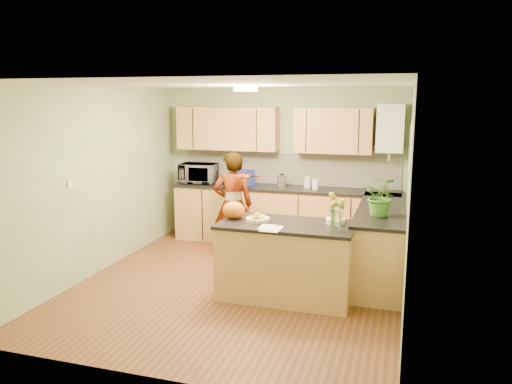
# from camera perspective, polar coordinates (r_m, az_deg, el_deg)

# --- Properties ---
(floor) EXTENTS (4.50, 4.50, 0.00)m
(floor) POSITION_cam_1_polar(r_m,az_deg,el_deg) (6.47, -1.93, -10.55)
(floor) COLOR #553318
(floor) RESTS_ON ground
(ceiling) EXTENTS (4.00, 4.50, 0.02)m
(ceiling) POSITION_cam_1_polar(r_m,az_deg,el_deg) (6.04, -2.08, 12.16)
(ceiling) COLOR silver
(ceiling) RESTS_ON wall_back
(wall_back) EXTENTS (4.00, 0.02, 2.50)m
(wall_back) POSITION_cam_1_polar(r_m,az_deg,el_deg) (8.27, 3.07, 3.06)
(wall_back) COLOR gray
(wall_back) RESTS_ON floor
(wall_front) EXTENTS (4.00, 0.02, 2.50)m
(wall_front) POSITION_cam_1_polar(r_m,az_deg,el_deg) (4.12, -12.25, -4.93)
(wall_front) COLOR gray
(wall_front) RESTS_ON floor
(wall_left) EXTENTS (0.02, 4.50, 2.50)m
(wall_left) POSITION_cam_1_polar(r_m,az_deg,el_deg) (7.03, -17.61, 1.23)
(wall_left) COLOR gray
(wall_left) RESTS_ON floor
(wall_right) EXTENTS (0.02, 4.50, 2.50)m
(wall_right) POSITION_cam_1_polar(r_m,az_deg,el_deg) (5.81, 17.00, -0.64)
(wall_right) COLOR gray
(wall_right) RESTS_ON floor
(back_counter) EXTENTS (3.64, 0.62, 0.94)m
(back_counter) POSITION_cam_1_polar(r_m,az_deg,el_deg) (8.10, 3.19, -2.71)
(back_counter) COLOR #BC874B
(back_counter) RESTS_ON floor
(right_counter) EXTENTS (0.62, 2.24, 0.94)m
(right_counter) POSITION_cam_1_polar(r_m,az_deg,el_deg) (6.82, 14.14, -5.58)
(right_counter) COLOR #BC874B
(right_counter) RESTS_ON floor
(splashback) EXTENTS (3.60, 0.02, 0.52)m
(splashback) POSITION_cam_1_polar(r_m,az_deg,el_deg) (8.24, 3.72, 2.67)
(splashback) COLOR #EDE6CD
(splashback) RESTS_ON back_counter
(upper_cabinets) EXTENTS (3.20, 0.34, 0.70)m
(upper_cabinets) POSITION_cam_1_polar(r_m,az_deg,el_deg) (8.09, 1.60, 7.17)
(upper_cabinets) COLOR #BC874B
(upper_cabinets) RESTS_ON wall_back
(boiler) EXTENTS (0.40, 0.30, 0.86)m
(boiler) POSITION_cam_1_polar(r_m,az_deg,el_deg) (7.81, 15.11, 7.03)
(boiler) COLOR white
(boiler) RESTS_ON wall_back
(window_right) EXTENTS (0.01, 1.30, 1.05)m
(window_right) POSITION_cam_1_polar(r_m,az_deg,el_deg) (6.36, 17.10, 3.04)
(window_right) COLOR white
(window_right) RESTS_ON wall_right
(light_switch) EXTENTS (0.02, 0.09, 0.09)m
(light_switch) POSITION_cam_1_polar(r_m,az_deg,el_deg) (6.54, -20.48, 0.82)
(light_switch) COLOR white
(light_switch) RESTS_ON wall_left
(ceiling_lamp) EXTENTS (0.30, 0.30, 0.07)m
(ceiling_lamp) POSITION_cam_1_polar(r_m,az_deg,el_deg) (6.32, -1.18, 11.74)
(ceiling_lamp) COLOR #FFEABF
(ceiling_lamp) RESTS_ON ceiling
(peninsula_island) EXTENTS (1.58, 0.81, 0.91)m
(peninsula_island) POSITION_cam_1_polar(r_m,az_deg,el_deg) (5.97, 3.46, -7.80)
(peninsula_island) COLOR #BC874B
(peninsula_island) RESTS_ON floor
(fruit_dish) EXTENTS (0.28, 0.28, 0.10)m
(fruit_dish) POSITION_cam_1_polar(r_m,az_deg,el_deg) (5.92, 0.21, -2.97)
(fruit_dish) COLOR #F2E2C1
(fruit_dish) RESTS_ON peninsula_island
(orange_bowl) EXTENTS (0.22, 0.22, 0.13)m
(orange_bowl) POSITION_cam_1_polar(r_m,az_deg,el_deg) (5.87, 9.09, -3.08)
(orange_bowl) COLOR #F2E2C1
(orange_bowl) RESTS_ON peninsula_island
(flower_vase) EXTENTS (0.25, 0.25, 0.47)m
(flower_vase) POSITION_cam_1_polar(r_m,az_deg,el_deg) (5.49, 9.20, -1.30)
(flower_vase) COLOR silver
(flower_vase) RESTS_ON peninsula_island
(orange_bag) EXTENTS (0.33, 0.30, 0.21)m
(orange_bag) POSITION_cam_1_polar(r_m,az_deg,el_deg) (6.05, -2.57, -2.07)
(orange_bag) COLOR orange
(orange_bag) RESTS_ON peninsula_island
(papers) EXTENTS (0.21, 0.29, 0.01)m
(papers) POSITION_cam_1_polar(r_m,az_deg,el_deg) (5.58, 1.78, -4.18)
(papers) COLOR white
(papers) RESTS_ON peninsula_island
(violinist) EXTENTS (0.68, 0.56, 1.59)m
(violinist) POSITION_cam_1_polar(r_m,az_deg,el_deg) (7.35, -2.66, -1.50)
(violinist) COLOR #DBA686
(violinist) RESTS_ON floor
(violin) EXTENTS (0.56, 0.49, 0.14)m
(violin) POSITION_cam_1_polar(r_m,az_deg,el_deg) (6.99, -1.76, 1.85)
(violin) COLOR #500B05
(violin) RESTS_ON violinist
(microwave) EXTENTS (0.61, 0.43, 0.33)m
(microwave) POSITION_cam_1_polar(r_m,az_deg,el_deg) (8.43, -6.58, 2.14)
(microwave) COLOR white
(microwave) RESTS_ON back_counter
(blue_box) EXTENTS (0.37, 0.33, 0.25)m
(blue_box) POSITION_cam_1_polar(r_m,az_deg,el_deg) (8.17, -1.51, 1.67)
(blue_box) COLOR #212C97
(blue_box) RESTS_ON back_counter
(kettle) EXTENTS (0.14, 0.14, 0.27)m
(kettle) POSITION_cam_1_polar(r_m,az_deg,el_deg) (7.98, 2.96, 1.32)
(kettle) COLOR #AEAEB3
(kettle) RESTS_ON back_counter
(jar_cream) EXTENTS (0.13, 0.13, 0.18)m
(jar_cream) POSITION_cam_1_polar(r_m,az_deg,el_deg) (7.96, 5.93, 1.13)
(jar_cream) COLOR #F2E2C1
(jar_cream) RESTS_ON back_counter
(jar_white) EXTENTS (0.12, 0.12, 0.16)m
(jar_white) POSITION_cam_1_polar(r_m,az_deg,el_deg) (7.86, 6.81, 0.89)
(jar_white) COLOR white
(jar_white) RESTS_ON back_counter
(potted_plant) EXTENTS (0.53, 0.49, 0.49)m
(potted_plant) POSITION_cam_1_polar(r_m,az_deg,el_deg) (6.17, 14.19, -0.47)
(potted_plant) COLOR #3D7928
(potted_plant) RESTS_ON right_counter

